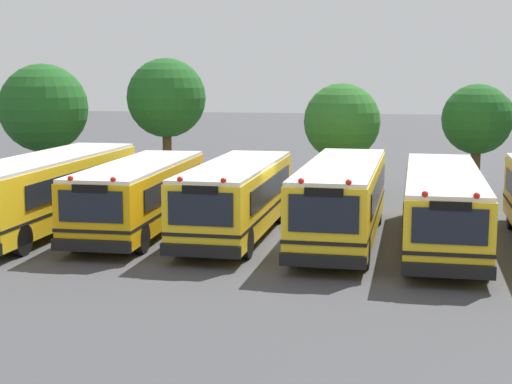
# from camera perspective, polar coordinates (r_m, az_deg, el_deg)

# --- Properties ---
(ground_plane) EXTENTS (160.00, 160.00, 0.00)m
(ground_plane) POSITION_cam_1_polar(r_m,az_deg,el_deg) (26.42, 2.27, -3.50)
(ground_plane) COLOR #424244
(school_bus_0) EXTENTS (2.73, 11.14, 2.77)m
(school_bus_0) POSITION_cam_1_polar(r_m,az_deg,el_deg) (28.89, -15.09, 0.20)
(school_bus_0) COLOR yellow
(school_bus_0) RESTS_ON ground_plane
(school_bus_1) EXTENTS (2.68, 9.36, 2.59)m
(school_bus_1) POSITION_cam_1_polar(r_m,az_deg,el_deg) (27.65, -8.57, -0.16)
(school_bus_1) COLOR #EAA80C
(school_bus_1) RESTS_ON ground_plane
(school_bus_2) EXTENTS (2.50, 9.28, 2.66)m
(school_bus_2) POSITION_cam_1_polar(r_m,az_deg,el_deg) (26.64, -1.48, -0.33)
(school_bus_2) COLOR yellow
(school_bus_2) RESTS_ON ground_plane
(school_bus_3) EXTENTS (2.56, 10.18, 2.78)m
(school_bus_3) POSITION_cam_1_polar(r_m,az_deg,el_deg) (26.02, 6.32, -0.47)
(school_bus_3) COLOR yellow
(school_bus_3) RESTS_ON ground_plane
(school_bus_4) EXTENTS (2.52, 11.13, 2.58)m
(school_bus_4) POSITION_cam_1_polar(r_m,az_deg,el_deg) (26.02, 13.58, -0.88)
(school_bus_4) COLOR yellow
(school_bus_4) RESTS_ON ground_plane
(tree_0) EXTENTS (4.16, 4.16, 6.03)m
(tree_0) POSITION_cam_1_polar(r_m,az_deg,el_deg) (37.89, -15.38, 6.06)
(tree_0) COLOR #4C3823
(tree_0) RESTS_ON ground_plane
(tree_1) EXTENTS (3.84, 3.84, 6.31)m
(tree_1) POSITION_cam_1_polar(r_m,az_deg,el_deg) (37.95, -6.52, 6.87)
(tree_1) COLOR #4C3823
(tree_1) RESTS_ON ground_plane
(tree_2) EXTENTS (3.46, 3.46, 5.15)m
(tree_2) POSITION_cam_1_polar(r_m,az_deg,el_deg) (35.20, 6.34, 5.18)
(tree_2) COLOR #4C3823
(tree_2) RESTS_ON ground_plane
(tree_3) EXTENTS (3.28, 3.21, 5.11)m
(tree_3) POSITION_cam_1_polar(r_m,az_deg,el_deg) (36.95, 16.16, 5.21)
(tree_3) COLOR #4C3823
(tree_3) RESTS_ON ground_plane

